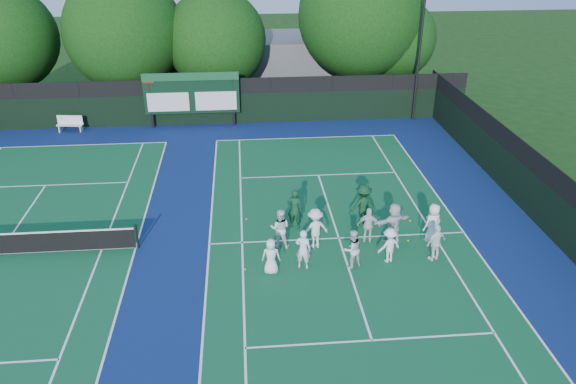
{
  "coord_description": "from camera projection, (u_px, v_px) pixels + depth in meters",
  "views": [
    {
      "loc": [
        -3.95,
        -19.22,
        12.47
      ],
      "look_at": [
        -2.0,
        3.0,
        1.3
      ],
      "focal_mm": 35.0,
      "sensor_mm": 36.0,
      "label": 1
    }
  ],
  "objects": [
    {
      "name": "player_front_2",
      "position": [
        352.0,
        249.0,
        21.66
      ],
      "size": [
        0.96,
        0.87,
        1.61
      ],
      "primitive_type": "imported",
      "rotation": [
        0.0,
        0.0,
        3.56
      ],
      "color": "silver",
      "rests_on": "ground"
    },
    {
      "name": "tree_b",
      "position": [
        127.0,
        34.0,
        37.25
      ],
      "size": [
        7.86,
        7.86,
        9.29
      ],
      "color": "black",
      "rests_on": "ground"
    },
    {
      "name": "tennis_ball_1",
      "position": [
        371.0,
        225.0,
        24.82
      ],
      "size": [
        0.07,
        0.07,
        0.07
      ],
      "primitive_type": "sphere",
      "color": "yellow",
      "rests_on": "ground"
    },
    {
      "name": "coach_right",
      "position": [
        363.0,
        205.0,
        24.54
      ],
      "size": [
        1.38,
        0.98,
        1.94
      ],
      "primitive_type": "imported",
      "rotation": [
        0.0,
        0.0,
        3.36
      ],
      "color": "#0E361B",
      "rests_on": "ground"
    },
    {
      "name": "coach_left",
      "position": [
        295.0,
        209.0,
        24.3
      ],
      "size": [
        0.79,
        0.65,
        1.86
      ],
      "primitive_type": "imported",
      "rotation": [
        0.0,
        0.0,
        2.79
      ],
      "color": "#103B22",
      "rests_on": "ground"
    },
    {
      "name": "player_back_0",
      "position": [
        280.0,
        228.0,
        22.98
      ],
      "size": [
        0.95,
        0.81,
        1.7
      ],
      "primitive_type": "imported",
      "rotation": [
        0.0,
        0.0,
        2.91
      ],
      "color": "white",
      "rests_on": "ground"
    },
    {
      "name": "ground",
      "position": [
        343.0,
        251.0,
        23.01
      ],
      "size": [
        120.0,
        120.0,
        0.0
      ],
      "primitive_type": "plane",
      "color": "#15360E",
      "rests_on": "ground"
    },
    {
      "name": "tennis_ball_4",
      "position": [
        300.0,
        210.0,
        26.06
      ],
      "size": [
        0.07,
        0.07,
        0.07
      ],
      "primitive_type": "sphere",
      "color": "yellow",
      "rests_on": "ground"
    },
    {
      "name": "near_court",
      "position": [
        339.0,
        238.0,
        23.9
      ],
      "size": [
        11.05,
        23.85,
        0.01
      ],
      "color": "#11542C",
      "rests_on": "ground"
    },
    {
      "name": "tennis_ball_2",
      "position": [
        408.0,
        240.0,
        23.68
      ],
      "size": [
        0.07,
        0.07,
        0.07
      ],
      "primitive_type": "sphere",
      "color": "yellow",
      "rests_on": "ground"
    },
    {
      "name": "player_back_1",
      "position": [
        315.0,
        228.0,
        22.91
      ],
      "size": [
        1.26,
        0.91,
        1.75
      ],
      "primitive_type": "imported",
      "rotation": [
        0.0,
        0.0,
        3.39
      ],
      "color": "white",
      "rests_on": "ground"
    },
    {
      "name": "court_apron",
      "position": [
        197.0,
        245.0,
        23.43
      ],
      "size": [
        34.0,
        32.0,
        0.01
      ],
      "primitive_type": "cube",
      "color": "navy",
      "rests_on": "ground"
    },
    {
      "name": "tennis_ball_3",
      "position": [
        246.0,
        219.0,
        25.33
      ],
      "size": [
        0.07,
        0.07,
        0.07
      ],
      "primitive_type": "sphere",
      "color": "yellow",
      "rests_on": "ground"
    },
    {
      "name": "bench",
      "position": [
        70.0,
        123.0,
        35.31
      ],
      "size": [
        1.66,
        0.63,
        1.02
      ],
      "color": "white",
      "rests_on": "ground"
    },
    {
      "name": "scoreboard",
      "position": [
        191.0,
        94.0,
        35.36
      ],
      "size": [
        6.0,
        0.21,
        3.55
      ],
      "color": "black",
      "rests_on": "ground"
    },
    {
      "name": "player_front_3",
      "position": [
        389.0,
        245.0,
        22.02
      ],
      "size": [
        1.08,
        0.83,
        1.47
      ],
      "primitive_type": "imported",
      "rotation": [
        0.0,
        0.0,
        3.48
      ],
      "color": "white",
      "rests_on": "ground"
    },
    {
      "name": "back_fence",
      "position": [
        209.0,
        104.0,
        36.18
      ],
      "size": [
        34.0,
        0.08,
        3.0
      ],
      "color": "black",
      "rests_on": "ground"
    },
    {
      "name": "tree_c",
      "position": [
        218.0,
        42.0,
        38.0
      ],
      "size": [
        6.76,
        6.76,
        8.09
      ],
      "color": "black",
      "rests_on": "ground"
    },
    {
      "name": "player_front_4",
      "position": [
        436.0,
        243.0,
        22.1
      ],
      "size": [
        1.0,
        0.73,
        1.58
      ],
      "primitive_type": "imported",
      "rotation": [
        0.0,
        0.0,
        3.57
      ],
      "color": "white",
      "rests_on": "ground"
    },
    {
      "name": "tree_a",
      "position": [
        8.0,
        41.0,
        36.77
      ],
      "size": [
        6.82,
        6.82,
        8.49
      ],
      "color": "black",
      "rests_on": "ground"
    },
    {
      "name": "tree_d",
      "position": [
        362.0,
        18.0,
        38.13
      ],
      "size": [
        8.5,
        8.5,
        10.45
      ],
      "color": "black",
      "rests_on": "ground"
    },
    {
      "name": "player_back_2",
      "position": [
        369.0,
        225.0,
        23.33
      ],
      "size": [
        0.98,
        0.57,
        1.57
      ],
      "primitive_type": "imported",
      "rotation": [
        0.0,
        0.0,
        2.92
      ],
      "color": "white",
      "rests_on": "ground"
    },
    {
      "name": "player_front_1",
      "position": [
        303.0,
        249.0,
        21.58
      ],
      "size": [
        0.7,
        0.56,
        1.68
      ],
      "primitive_type": "imported",
      "rotation": [
        0.0,
        0.0,
        2.86
      ],
      "color": "white",
      "rests_on": "ground"
    },
    {
      "name": "clubhouse",
      "position": [
        264.0,
        63.0,
        43.33
      ],
      "size": [
        18.0,
        6.0,
        4.0
      ],
      "primitive_type": "cube",
      "color": "slate",
      "rests_on": "ground"
    },
    {
      "name": "player_back_3",
      "position": [
        394.0,
        223.0,
        23.25
      ],
      "size": [
        1.76,
        0.98,
        1.81
      ],
      "primitive_type": "imported",
      "rotation": [
        0.0,
        0.0,
        3.43
      ],
      "color": "silver",
      "rests_on": "ground"
    },
    {
      "name": "tree_e",
      "position": [
        397.0,
        40.0,
        39.01
      ],
      "size": [
        5.62,
        5.62,
        7.4
      ],
      "color": "black",
      "rests_on": "ground"
    },
    {
      "name": "player_front_0",
      "position": [
        271.0,
        256.0,
        21.32
      ],
      "size": [
        0.76,
        0.53,
        1.47
      ],
      "primitive_type": "imported",
      "rotation": [
        0.0,
        0.0,
        3.05
      ],
      "color": "white",
      "rests_on": "ground"
    },
    {
      "name": "tennis_ball_5",
      "position": [
        410.0,
        221.0,
        25.19
      ],
      "size": [
        0.07,
        0.07,
        0.07
      ],
      "primitive_type": "sphere",
      "color": "yellow",
      "rests_on": "ground"
    },
    {
      "name": "tennis_ball_0",
      "position": [
        245.0,
        269.0,
        21.77
      ],
      "size": [
        0.07,
        0.07,
        0.07
      ],
      "primitive_type": "sphere",
      "color": "yellow",
      "rests_on": "ground"
    },
    {
      "name": "divider_fence_right",
      "position": [
        548.0,
        202.0,
        24.0
      ],
      "size": [
        0.08,
        32.0,
        3.0
      ],
      "color": "black",
      "rests_on": "ground"
    },
    {
      "name": "player_back_4",
      "position": [
        433.0,
        223.0,
        23.33
      ],
      "size": [
        1.0,
        0.84,
        1.73
      ],
      "primitive_type": "imported",
      "rotation": [
        0.0,
        0.0,
        3.55
      ],
      "color": "white",
      "rests_on": "ground"
    },
    {
      "name": "light_pole_right",
      "position": [
        423.0,
        23.0,
        34.76
      ],
      "size": [
        1.2,
        0.3,
        10.12
      ],
      "color": "black",
      "rests_on": "ground"
    }
  ]
}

